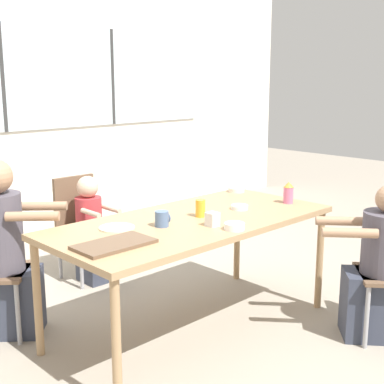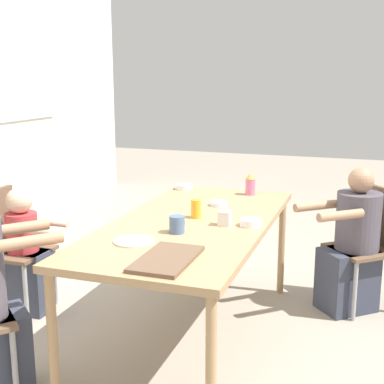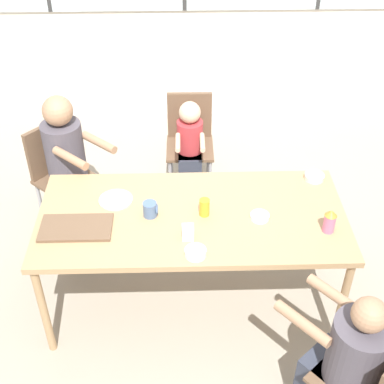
{
  "view_description": "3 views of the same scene",
  "coord_description": "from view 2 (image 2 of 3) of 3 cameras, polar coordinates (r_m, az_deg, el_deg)",
  "views": [
    {
      "loc": [
        -2.36,
        -2.43,
        1.69
      ],
      "look_at": [
        0.0,
        0.0,
        0.96
      ],
      "focal_mm": 50.0,
      "sensor_mm": 36.0,
      "label": 1
    },
    {
      "loc": [
        -2.95,
        -1.01,
        1.65
      ],
      "look_at": [
        0.0,
        0.0,
        0.96
      ],
      "focal_mm": 50.0,
      "sensor_mm": 36.0,
      "label": 2
    },
    {
      "loc": [
        -0.07,
        -2.56,
        2.95
      ],
      "look_at": [
        0.0,
        0.0,
        0.96
      ],
      "focal_mm": 50.0,
      "sensor_mm": 36.0,
      "label": 3
    }
  ],
  "objects": [
    {
      "name": "person_man_blue_shirt",
      "position": [
        3.93,
        16.71,
        -5.72
      ],
      "size": [
        0.59,
        0.62,
        1.03
      ],
      "rotation": [
        0.0,
        0.0,
        0.71
      ],
      "color": "#333847",
      "rests_on": "ground_plane"
    },
    {
      "name": "ground_plane",
      "position": [
        3.53,
        0.0,
        -15.37
      ],
      "size": [
        16.0,
        16.0,
        0.0
      ],
      "primitive_type": "plane",
      "color": "gray"
    },
    {
      "name": "bowl_fruit",
      "position": [
        4.12,
        -0.86,
        0.55
      ],
      "size": [
        0.13,
        0.13,
        0.04
      ],
      "color": "silver",
      "rests_on": "dining_table"
    },
    {
      "name": "bowl_white_shallow",
      "position": [
        3.61,
        2.88,
        -1.24
      ],
      "size": [
        0.12,
        0.12,
        0.03
      ],
      "color": "silver",
      "rests_on": "dining_table"
    },
    {
      "name": "juice_glass",
      "position": [
        3.3,
        0.37,
        -1.79
      ],
      "size": [
        0.06,
        0.06,
        0.12
      ],
      "color": "gold",
      "rests_on": "dining_table"
    },
    {
      "name": "milk_carton_small",
      "position": [
        3.14,
        3.51,
        -2.81
      ],
      "size": [
        0.07,
        0.07,
        0.09
      ],
      "color": "silver",
      "rests_on": "dining_table"
    },
    {
      "name": "coffee_mug",
      "position": [
        2.99,
        -1.57,
        -3.47
      ],
      "size": [
        0.09,
        0.09,
        0.1
      ],
      "color": "slate",
      "rests_on": "dining_table"
    },
    {
      "name": "chair_for_toddler",
      "position": [
        3.98,
        -19.16,
        -4.77
      ],
      "size": [
        0.41,
        0.41,
        0.87
      ],
      "rotation": [
        0.0,
        0.0,
        -3.15
      ],
      "color": "brown",
      "rests_on": "ground_plane"
    },
    {
      "name": "bowl_cereal",
      "position": [
        3.15,
        6.29,
        -3.25
      ],
      "size": [
        0.13,
        0.13,
        0.04
      ],
      "color": "white",
      "rests_on": "dining_table"
    },
    {
      "name": "sippy_cup",
      "position": [
        3.94,
        6.24,
        0.86
      ],
      "size": [
        0.07,
        0.07,
        0.16
      ],
      "color": "#CC668C",
      "rests_on": "dining_table"
    },
    {
      "name": "chair_for_man_blue_shirt",
      "position": [
        4.02,
        18.66,
        -4.57
      ],
      "size": [
        0.56,
        0.56,
        0.87
      ],
      "rotation": [
        0.0,
        0.0,
        0.71
      ],
      "color": "brown",
      "rests_on": "ground_plane"
    },
    {
      "name": "plate_tortillas",
      "position": [
        2.86,
        -6.2,
        -5.23
      ],
      "size": [
        0.22,
        0.22,
        0.01
      ],
      "color": "beige",
      "rests_on": "dining_table"
    },
    {
      "name": "dining_table",
      "position": [
        3.26,
        0.0,
        -4.08
      ],
      "size": [
        1.94,
        0.91,
        0.78
      ],
      "color": "tan",
      "rests_on": "ground_plane"
    },
    {
      "name": "person_toddler",
      "position": [
        3.91,
        -17.23,
        -6.43
      ],
      "size": [
        0.24,
        0.42,
        0.9
      ],
      "rotation": [
        0.0,
        0.0,
        -3.15
      ],
      "color": "#333847",
      "rests_on": "ground_plane"
    },
    {
      "name": "food_tray_dark",
      "position": [
        2.56,
        -2.71,
        -7.14
      ],
      "size": [
        0.44,
        0.24,
        0.02
      ],
      "color": "brown",
      "rests_on": "dining_table"
    }
  ]
}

